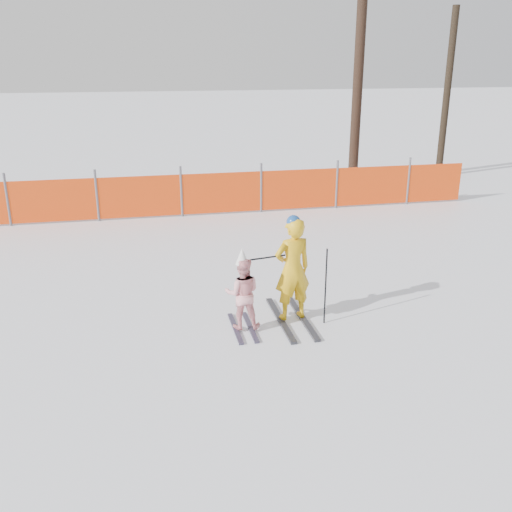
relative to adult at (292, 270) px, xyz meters
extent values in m
plane|color=white|center=(-0.51, -0.33, -0.81)|extent=(120.00, 120.00, 0.00)
cube|color=black|center=(-0.17, 0.00, -0.79)|extent=(0.09, 1.54, 0.04)
cube|color=black|center=(0.17, 0.00, -0.79)|extent=(0.09, 1.54, 0.04)
imported|color=yellow|center=(0.00, 0.00, 0.01)|extent=(0.63, 0.47, 1.55)
sphere|color=#1A488F|center=(0.00, 0.00, 0.72)|extent=(0.20, 0.20, 0.20)
cube|color=black|center=(-0.88, -0.14, -0.79)|extent=(0.09, 0.98, 0.03)
cube|color=black|center=(-0.66, -0.14, -0.79)|extent=(0.09, 0.98, 0.03)
imported|color=#FFA6AD|center=(-0.77, -0.14, -0.25)|extent=(0.58, 0.49, 1.06)
cone|color=white|center=(-0.77, -0.14, 0.32)|extent=(0.19, 0.19, 0.24)
cylinder|color=black|center=(0.45, -0.20, -0.23)|extent=(0.02, 0.02, 1.17)
cylinder|color=black|center=(-0.39, -0.07, 0.24)|extent=(0.53, 0.12, 0.02)
cylinder|color=#595960|center=(-5.09, 6.23, -0.18)|extent=(0.06, 0.06, 1.25)
cylinder|color=#595960|center=(-3.09, 6.23, -0.18)|extent=(0.06, 0.06, 1.25)
cylinder|color=#595960|center=(-1.09, 6.23, -0.18)|extent=(0.06, 0.06, 1.25)
cylinder|color=#595960|center=(0.91, 6.23, -0.18)|extent=(0.06, 0.06, 1.25)
cylinder|color=#595960|center=(2.91, 6.23, -0.18)|extent=(0.06, 0.06, 1.25)
cylinder|color=#595960|center=(4.91, 6.23, -0.18)|extent=(0.06, 0.06, 1.25)
cube|color=#F3430C|center=(-2.33, 6.23, -0.26)|extent=(17.52, 0.03, 1.00)
cylinder|color=black|center=(4.40, 8.91, 2.46)|extent=(0.29, 0.29, 6.54)
cylinder|color=black|center=(7.64, 9.50, 1.80)|extent=(0.22, 0.22, 5.21)
camera|label=1|loc=(-2.14, -7.51, 2.95)|focal=40.00mm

